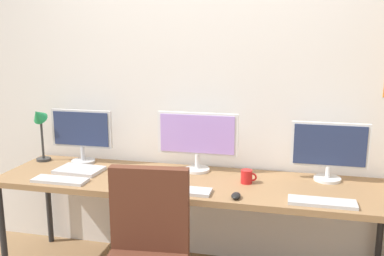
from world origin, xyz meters
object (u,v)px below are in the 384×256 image
object	(u,v)px
monitor_left	(82,133)
desk_lamp	(39,124)
keyboard_center	(182,190)
mouse_left_side	(236,196)
laptop_closed	(79,170)
keyboard_right	(322,202)
monitor_center	(197,138)
keyboard_left	(60,180)
coffee_mug	(247,177)
monitor_right	(329,149)
desk	(190,187)

from	to	relation	value
monitor_left	desk_lamp	world-z (taller)	desk_lamp
monitor_left	keyboard_center	distance (m)	1.03
mouse_left_side	laptop_closed	world-z (taller)	mouse_left_side
keyboard_right	laptop_closed	bearing A→B (deg)	172.14
monitor_left	monitor_center	xyz separation A→B (m)	(0.90, 0.00, 0.01)
monitor_left	keyboard_left	bearing A→B (deg)	-82.27
coffee_mug	laptop_closed	bearing A→B (deg)	-178.60
laptop_closed	monitor_right	bearing A→B (deg)	10.62
mouse_left_side	coffee_mug	bearing A→B (deg)	83.21
monitor_center	keyboard_left	distance (m)	0.98
monitor_center	keyboard_center	world-z (taller)	monitor_center
monitor_right	mouse_left_side	size ratio (longest dim) A/B	5.24
keyboard_left	laptop_closed	size ratio (longest dim) A/B	1.16
monitor_center	keyboard_center	xyz separation A→B (m)	(0.00, -0.44, -0.24)
monitor_center	desk_lamp	size ratio (longest dim) A/B	1.33
coffee_mug	keyboard_left	bearing A→B (deg)	-168.02
desk_lamp	keyboard_center	bearing A→B (deg)	-17.97
desk_lamp	keyboard_center	world-z (taller)	desk_lamp
keyboard_right	laptop_closed	world-z (taller)	laptop_closed
monitor_right	mouse_left_side	bearing A→B (deg)	-139.79
desk_lamp	laptop_closed	size ratio (longest dim) A/B	1.37
monitor_right	desk_lamp	bearing A→B (deg)	-178.83
desk	keyboard_left	distance (m)	0.87
monitor_center	desk_lamp	bearing A→B (deg)	-177.97
monitor_left	desk	bearing A→B (deg)	-13.27
keyboard_center	mouse_left_side	size ratio (longest dim) A/B	3.86
keyboard_center	coffee_mug	bearing A→B (deg)	34.38
keyboard_left	keyboard_right	world-z (taller)	same
desk	keyboard_left	bearing A→B (deg)	-164.69
keyboard_left	laptop_closed	xyz separation A→B (m)	(0.02, 0.23, 0.00)
monitor_right	keyboard_center	size ratio (longest dim) A/B	1.36
keyboard_left	laptop_closed	distance (m)	0.23
keyboard_center	keyboard_right	world-z (taller)	same
monitor_left	keyboard_right	distance (m)	1.81
monitor_left	coffee_mug	size ratio (longest dim) A/B	4.57
mouse_left_side	monitor_left	bearing A→B (deg)	159.28
keyboard_right	monitor_center	bearing A→B (deg)	152.23
desk	monitor_center	distance (m)	0.36
keyboard_left	mouse_left_side	distance (m)	1.18
laptop_closed	monitor_center	bearing A→B (deg)	18.13
coffee_mug	keyboard_center	bearing A→B (deg)	-145.62
monitor_center	monitor_right	distance (m)	0.90
monitor_center	desk_lamp	distance (m)	1.23
monitor_center	keyboard_right	size ratio (longest dim) A/B	1.51
desk	keyboard_center	size ratio (longest dim) A/B	7.17
coffee_mug	monitor_left	bearing A→B (deg)	171.81
monitor_left	keyboard_right	xyz separation A→B (m)	(1.74, -0.44, -0.22)
monitor_left	monitor_center	distance (m)	0.90
monitor_center	coffee_mug	world-z (taller)	monitor_center
monitor_center	coffee_mug	bearing A→B (deg)	-25.97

